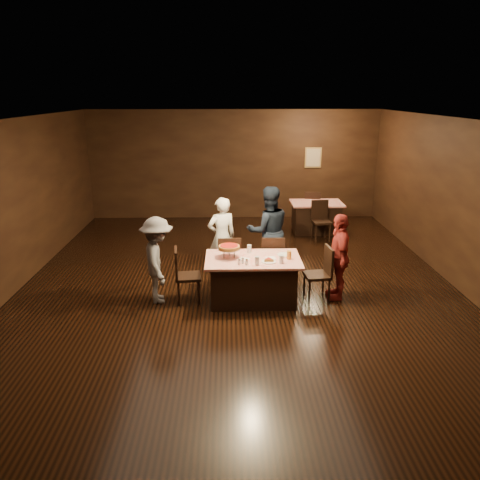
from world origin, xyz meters
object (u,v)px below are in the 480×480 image
Objects in this scene: diner_white_jacket at (222,237)px; glass_front_right at (281,259)px; chair_far_right at (272,259)px; diner_grey_knit at (158,260)px; plate_empty at (285,255)px; pizza_stand at (229,247)px; glass_front_left at (257,261)px; chair_end_right at (317,274)px; chair_end_left at (188,275)px; chair_back_near at (321,221)px; main_table at (253,280)px; diner_red_shirt at (339,257)px; diner_navy_hoodie at (268,231)px; back_table at (316,217)px; glass_back at (249,249)px; glass_amber at (289,255)px; chair_far_left at (229,260)px; chair_back_far at (312,208)px.

glass_front_right is (0.99, -1.44, 0.06)m from diner_white_jacket.
diner_grey_knit is (-2.00, -0.72, 0.27)m from chair_far_right.
chair_far_right reaches higher than plate_empty.
pizza_stand is 0.58m from glass_front_left.
diner_white_jacket is (-1.64, 1.19, 0.30)m from chair_end_right.
chair_back_near is at bearing -47.07° from chair_end_left.
diner_white_jacket reaches higher than plate_empty.
diner_grey_knit is (-2.70, 0.03, 0.27)m from chair_end_right.
main_table is 1.06× the size of diner_red_shirt.
diner_white_jacket reaches higher than diner_grey_knit.
chair_end_left is at bearing 31.65° from diner_navy_hoodie.
chair_back_near is 4.84m from diner_grey_knit.
back_table is 9.29× the size of glass_back.
diner_white_jacket is 0.91m from diner_navy_hoodie.
pizza_stand is 0.91m from glass_front_right.
chair_far_right is at bearing 61.93° from main_table.
diner_grey_knit is 1.69m from glass_front_left.
glass_amber is at bearing 53.13° from glass_front_right.
diner_navy_hoodie is 1.13m from plate_empty.
diner_red_shirt reaches higher than glass_back.
chair_end_right is at bearing 122.43° from diner_white_jacket.
chair_end_right is (0.70, -0.75, 0.00)m from chair_far_right.
diner_red_shirt is at bearing 8.73° from glass_amber.
glass_front_right is at bearing 94.43° from chair_far_right.
diner_grey_knit is 10.61× the size of glass_front_left.
glass_amber and glass_back have the same top height.
back_table is 9.29× the size of glass_amber.
diner_red_shirt is at bearing -94.57° from chair_end_left.
diner_red_shirt reaches higher than glass_amber.
glass_front_right is at bearing 7.13° from glass_front_left.
chair_end_right is at bearing -72.40° from diner_red_shirt.
chair_back_near is (1.44, 2.67, 0.00)m from chair_far_right.
glass_front_left reaches higher than main_table.
chair_far_left and chair_end_right have the same top height.
diner_grey_knit is (-3.44, -3.40, 0.27)m from chair_back_near.
chair_far_left is (-0.40, 0.75, 0.09)m from main_table.
plate_empty is (-0.92, 0.07, 0.02)m from diner_red_shirt.
chair_far_right and chair_back_near have the same top height.
diner_white_jacket is 1.74m from glass_front_right.
glass_back is at bearing 97.15° from diner_white_jacket.
chair_far_right is at bearing 71.57° from glass_front_left.
main_table is 1.10m from chair_end_left.
diner_white_jacket is at bearing -132.03° from chair_end_right.
chair_end_left is 1.35m from diner_white_jacket.
chair_back_far is 4.94m from glass_amber.
glass_back is at bearing -116.27° from back_table.
back_table is 4.29m from glass_back.
diner_white_jacket reaches higher than chair_end_left.
chair_back_near is 6.79× the size of glass_amber.
glass_back is (-0.65, 0.35, 0.00)m from glass_amber.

